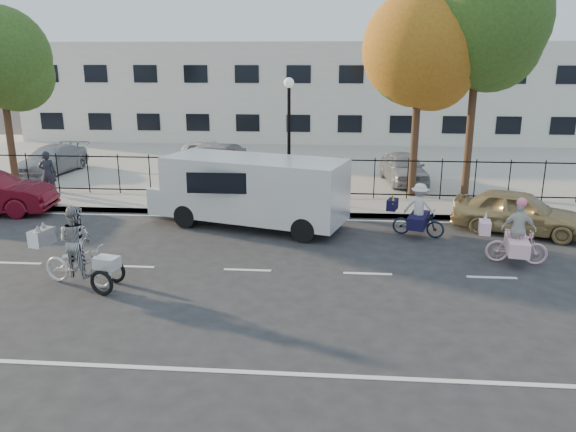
# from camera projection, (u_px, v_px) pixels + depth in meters

# --- Properties ---
(ground) EXTENTS (120.00, 120.00, 0.00)m
(ground) POSITION_uv_depth(u_px,v_px,m) (248.00, 270.00, 14.10)
(ground) COLOR #333334
(road_markings) EXTENTS (60.00, 9.52, 0.01)m
(road_markings) POSITION_uv_depth(u_px,v_px,m) (248.00, 270.00, 14.10)
(road_markings) COLOR silver
(road_markings) RESTS_ON ground
(curb) EXTENTS (60.00, 0.10, 0.15)m
(curb) POSITION_uv_depth(u_px,v_px,m) (270.00, 213.00, 18.92)
(curb) COLOR #A8A399
(curb) RESTS_ON ground
(sidewalk) EXTENTS (60.00, 2.20, 0.15)m
(sidewalk) POSITION_uv_depth(u_px,v_px,m) (273.00, 206.00, 19.93)
(sidewalk) COLOR #A8A399
(sidewalk) RESTS_ON ground
(parking_lot) EXTENTS (60.00, 15.60, 0.15)m
(parking_lot) POSITION_uv_depth(u_px,v_px,m) (292.00, 161.00, 28.46)
(parking_lot) COLOR #A8A399
(parking_lot) RESTS_ON ground
(iron_fence) EXTENTS (58.00, 0.06, 1.50)m
(iron_fence) POSITION_uv_depth(u_px,v_px,m) (276.00, 176.00, 20.76)
(iron_fence) COLOR black
(iron_fence) RESTS_ON sidewalk
(building) EXTENTS (34.00, 10.00, 6.00)m
(building) POSITION_uv_depth(u_px,v_px,m) (303.00, 90.00, 37.24)
(building) COLOR silver
(building) RESTS_ON ground
(lamppost) EXTENTS (0.36, 0.36, 4.33)m
(lamppost) POSITION_uv_depth(u_px,v_px,m) (289.00, 117.00, 19.73)
(lamppost) COLOR black
(lamppost) RESTS_ON sidewalk
(street_sign) EXTENTS (0.85, 0.06, 1.80)m
(street_sign) POSITION_uv_depth(u_px,v_px,m) (225.00, 164.00, 20.38)
(street_sign) COLOR black
(street_sign) RESTS_ON sidewalk
(zebra_trike) EXTENTS (2.25, 1.24, 1.92)m
(zebra_trike) POSITION_uv_depth(u_px,v_px,m) (77.00, 255.00, 13.02)
(zebra_trike) COLOR silver
(zebra_trike) RESTS_ON ground
(unicorn_bike) EXTENTS (1.78, 1.26, 1.76)m
(unicorn_bike) POSITION_uv_depth(u_px,v_px,m) (516.00, 239.00, 14.41)
(unicorn_bike) COLOR #F4BAC5
(unicorn_bike) RESTS_ON ground
(bull_bike) EXTENTS (1.78, 1.26, 1.60)m
(bull_bike) POSITION_uv_depth(u_px,v_px,m) (418.00, 215.00, 16.64)
(bull_bike) COLOR black
(bull_bike) RESTS_ON ground
(white_van) EXTENTS (6.58, 3.62, 2.18)m
(white_van) POSITION_uv_depth(u_px,v_px,m) (251.00, 189.00, 17.45)
(white_van) COLOR white
(white_van) RESTS_ON ground
(gold_sedan) EXTENTS (4.14, 2.83, 1.31)m
(gold_sedan) POSITION_uv_depth(u_px,v_px,m) (519.00, 212.00, 16.96)
(gold_sedan) COLOR tan
(gold_sedan) RESTS_ON ground
(pedestrian) EXTENTS (0.68, 0.51, 1.67)m
(pedestrian) POSITION_uv_depth(u_px,v_px,m) (48.00, 173.00, 20.91)
(pedestrian) COLOR black
(pedestrian) RESTS_ON sidewalk
(lot_car_a) EXTENTS (2.17, 4.32, 1.20)m
(lot_car_a) POSITION_uv_depth(u_px,v_px,m) (51.00, 160.00, 24.95)
(lot_car_a) COLOR #A5A7AC
(lot_car_a) RESTS_ON parking_lot
(lot_car_b) EXTENTS (2.93, 5.03, 1.31)m
(lot_car_b) POSITION_uv_depth(u_px,v_px,m) (203.00, 157.00, 25.20)
(lot_car_b) COLOR silver
(lot_car_b) RESTS_ON parking_lot
(lot_car_c) EXTENTS (2.35, 4.31, 1.35)m
(lot_car_c) POSITION_uv_depth(u_px,v_px,m) (213.00, 161.00, 24.29)
(lot_car_c) COLOR #494D51
(lot_car_c) RESTS_ON parking_lot
(lot_car_d) EXTENTS (1.91, 3.82, 1.25)m
(lot_car_d) POSITION_uv_depth(u_px,v_px,m) (404.00, 168.00, 23.06)
(lot_car_d) COLOR #999AA0
(lot_car_d) RESTS_ON parking_lot
(tree_west) EXTENTS (3.86, 3.86, 7.08)m
(tree_west) POSITION_uv_depth(u_px,v_px,m) (4.00, 63.00, 21.39)
(tree_west) COLOR #442D1D
(tree_west) RESTS_ON ground
(tree_mid) EXTENTS (4.08, 4.08, 7.47)m
(tree_mid) POSITION_uv_depth(u_px,v_px,m) (424.00, 55.00, 19.73)
(tree_mid) COLOR #442D1D
(tree_mid) RESTS_ON ground
(tree_east) EXTENTS (4.87, 4.87, 8.93)m
(tree_east) POSITION_uv_depth(u_px,v_px,m) (483.00, 25.00, 19.73)
(tree_east) COLOR #442D1D
(tree_east) RESTS_ON ground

